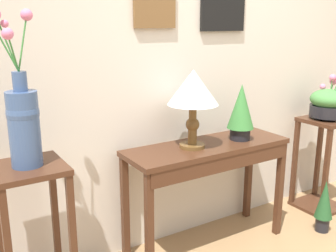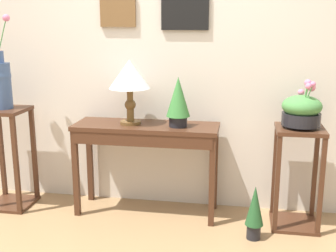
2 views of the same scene
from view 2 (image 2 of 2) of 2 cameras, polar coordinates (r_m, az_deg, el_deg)
The scene contains 9 objects.
back_wall_with_art at distance 3.71m, azimuth -0.54°, elevation 10.72°, with size 9.00×0.13×2.80m.
console_table at distance 3.55m, azimuth -2.95°, elevation -1.68°, with size 1.18×0.40×0.77m.
table_lamp at distance 3.50m, azimuth -5.05°, elevation 6.38°, with size 0.33×0.33×0.52m.
potted_plant_on_console at distance 3.42m, azimuth 1.34°, elevation 3.41°, with size 0.19×0.19×0.40m.
pedestal_stand_left at distance 4.00m, azimuth -20.18°, elevation -3.97°, with size 0.36×0.36×0.87m.
flower_vase_tall_left at distance 3.86m, azimuth -21.03°, elevation 5.87°, with size 0.23×0.16×0.77m.
pedestal_stand_right at distance 3.55m, azimuth 16.51°, elevation -6.52°, with size 0.36×0.36×0.80m.
planter_bowl_wide_right at distance 3.41m, azimuth 17.13°, elevation 1.99°, with size 0.29×0.29×0.37m.
potted_plant_floor at distance 3.32m, azimuth 11.29°, elevation -10.80°, with size 0.14×0.14×0.42m.
Camera 2 is at (0.68, -2.05, 1.58)m, focal length 46.49 mm.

